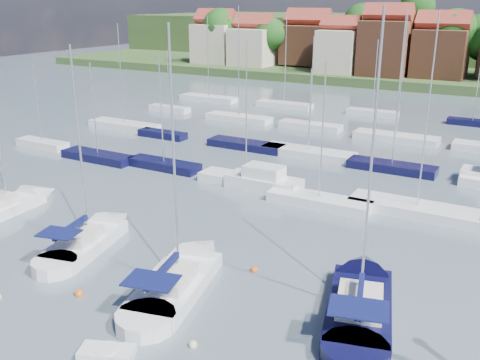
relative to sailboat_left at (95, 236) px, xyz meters
The scene contains 10 objects.
ground 37.44m from the sailboat_left, 73.17° to the left, with size 260.00×260.00×0.00m, color #414D58.
sailboat_left is the anchor object (origin of this frame).
sailboat_centre 8.91m from the sailboat_left, ahead, with size 5.93×12.80×16.79m.
sailboat_navy 19.16m from the sailboat_left, ahead, with size 6.47×13.24×17.66m.
sailboat_far 10.48m from the sailboat_left, behind, with size 3.44×10.62×13.91m.
tender 13.79m from the sailboat_left, 43.87° to the right, with size 2.92×2.12×0.57m.
buoy_c 7.56m from the sailboat_left, 53.27° to the right, with size 0.53×0.53×0.53m, color #D85914.
buoy_d 14.80m from the sailboat_left, 27.44° to the right, with size 0.44×0.44×0.44m, color beige.
buoy_e 12.22m from the sailboat_left, ahead, with size 0.46×0.46×0.46m, color #D85914.
marina_field 33.51m from the sailboat_left, 67.64° to the left, with size 79.62×41.41×15.93m.
Camera 1 is at (15.51, -21.26, 16.50)m, focal length 40.00 mm.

